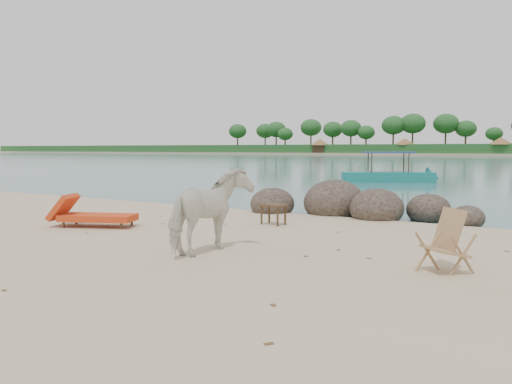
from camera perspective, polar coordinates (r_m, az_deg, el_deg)
boulders at (r=14.66m, az=10.48°, el=-1.60°), size 6.47×3.02×1.33m
cow at (r=9.02m, az=-5.24°, el=-2.35°), size 0.84×1.81×1.53m
side_table at (r=12.35m, az=1.99°, el=-2.74°), size 0.68×0.50×0.51m
lounge_chair at (r=12.62m, az=-17.61°, el=-2.44°), size 2.35×1.59×0.67m
deck_chair at (r=8.14m, az=20.81°, el=-5.50°), size 0.90×0.90×0.95m
boat_near at (r=30.31m, az=14.87°, el=3.93°), size 5.83×4.04×2.89m
dead_leaves at (r=9.06m, az=-2.90°, el=-7.17°), size 8.73×7.04×0.00m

